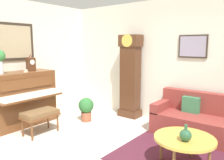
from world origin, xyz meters
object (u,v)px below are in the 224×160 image
at_px(grandfather_clock, 130,78).
at_px(couch, 204,121).
at_px(piano_bench, 40,114).
at_px(coffee_table, 184,139).
at_px(teacup, 26,71).
at_px(mantel_clock, 31,63).
at_px(potted_plant, 86,108).
at_px(green_jug, 186,135).
at_px(piano, 22,98).

bearing_deg(grandfather_clock, couch, -5.94).
xyz_separation_m(piano_bench, couch, (2.63, 1.87, -0.09)).
height_order(coffee_table, teacup, teacup).
bearing_deg(mantel_clock, coffee_table, 3.69).
bearing_deg(mantel_clock, potted_plant, 39.83).
distance_m(couch, green_jug, 1.45).
xyz_separation_m(piano, piano_bench, (0.78, -0.07, -0.20)).
height_order(piano, teacup, teacup).
bearing_deg(green_jug, coffee_table, 114.45).
distance_m(mantel_clock, teacup, 0.28).
bearing_deg(piano_bench, couch, 35.48).
distance_m(piano_bench, couch, 3.23).
bearing_deg(grandfather_clock, mantel_clock, -132.01).
height_order(grandfather_clock, coffee_table, grandfather_clock).
relative_size(piano, teacup, 12.41).
relative_size(teacup, potted_plant, 0.21).
distance_m(piano_bench, green_jug, 2.83).
xyz_separation_m(teacup, potted_plant, (0.83, 0.99, -0.90)).
bearing_deg(couch, piano, -152.09).
distance_m(couch, mantel_clock, 3.88).
bearing_deg(teacup, piano, -149.39).
height_order(grandfather_clock, mantel_clock, grandfather_clock).
bearing_deg(potted_plant, teacup, -129.84).
relative_size(coffee_table, potted_plant, 1.57).
bearing_deg(couch, mantel_clock, -155.80).
distance_m(piano, grandfather_clock, 2.56).
height_order(mantel_clock, teacup, mantel_clock).
bearing_deg(mantel_clock, piano, -90.43).
distance_m(piano_bench, coffee_table, 2.79).
relative_size(grandfather_clock, mantel_clock, 5.34).
relative_size(grandfather_clock, potted_plant, 3.62).
xyz_separation_m(coffee_table, potted_plant, (-2.56, 0.56, -0.10)).
distance_m(piano, piano_bench, 0.81).
bearing_deg(coffee_table, teacup, -172.76).
bearing_deg(piano, teacup, 30.61).
bearing_deg(green_jug, mantel_clock, -178.36).
height_order(piano_bench, coffee_table, piano_bench).
relative_size(coffee_table, teacup, 7.59).
bearing_deg(mantel_clock, piano_bench, -23.94).
relative_size(teacup, green_jug, 0.48).
bearing_deg(coffee_table, piano, -171.88).
distance_m(piano, potted_plant, 1.45).
xyz_separation_m(grandfather_clock, green_jug, (2.01, -1.62, -0.43)).
distance_m(piano_bench, potted_plant, 1.15).
bearing_deg(mantel_clock, couch, 24.20).
relative_size(piano_bench, potted_plant, 1.25).
height_order(piano_bench, grandfather_clock, grandfather_clock).
relative_size(couch, teacup, 16.38).
bearing_deg(coffee_table, mantel_clock, -176.31).
height_order(couch, mantel_clock, mantel_clock).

